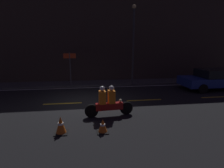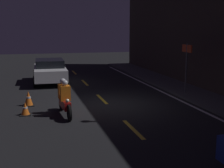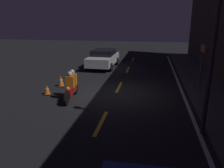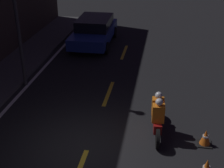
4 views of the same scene
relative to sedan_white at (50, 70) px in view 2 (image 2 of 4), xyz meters
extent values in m
plane|color=black|center=(6.05, 2.00, -0.75)|extent=(56.00, 56.00, 0.00)
cube|color=#424244|center=(6.05, 6.59, -0.69)|extent=(28.00, 1.94, 0.11)
cube|color=gold|center=(-3.95, 2.00, -0.74)|extent=(2.00, 0.14, 0.01)
cube|color=gold|center=(0.55, 2.00, -0.74)|extent=(2.00, 0.14, 0.01)
cube|color=gold|center=(5.05, 2.00, -0.74)|extent=(2.00, 0.14, 0.01)
cube|color=gold|center=(9.55, 2.00, -0.74)|extent=(2.00, 0.14, 0.01)
cube|color=silver|center=(6.05, 5.37, -0.74)|extent=(25.20, 0.14, 0.01)
cube|color=silver|center=(0.05, 0.00, -0.11)|extent=(4.14, 1.89, 0.64)
cube|color=black|center=(-0.16, 0.00, 0.42)|extent=(2.29, 1.67, 0.43)
cube|color=red|center=(-1.95, 0.63, 0.05)|extent=(0.07, 0.20, 0.10)
cube|color=red|center=(-1.98, -0.53, 0.05)|extent=(0.07, 0.20, 0.10)
cylinder|color=black|center=(1.34, 0.84, -0.43)|extent=(0.63, 0.20, 0.63)
cylinder|color=black|center=(1.29, -0.91, -0.43)|extent=(0.63, 0.20, 0.63)
cylinder|color=black|center=(-1.20, 0.91, -0.43)|extent=(0.63, 0.20, 0.63)
cylinder|color=black|center=(-1.24, -0.84, -0.43)|extent=(0.63, 0.20, 0.63)
cylinder|color=black|center=(8.10, 0.12, -0.46)|extent=(0.58, 0.13, 0.58)
cylinder|color=black|center=(6.55, 0.00, -0.46)|extent=(0.59, 0.15, 0.58)
cube|color=maroon|center=(7.33, 0.06, -0.31)|extent=(1.21, 0.33, 0.30)
sphere|color=#F2EABF|center=(7.83, 0.10, -0.08)|extent=(0.14, 0.14, 0.14)
cube|color=orange|center=(7.43, 0.07, 0.12)|extent=(0.31, 0.38, 0.55)
sphere|color=silver|center=(7.43, 0.07, 0.50)|extent=(0.22, 0.22, 0.22)
cube|color=orange|center=(7.03, 0.04, 0.12)|extent=(0.31, 0.38, 0.55)
sphere|color=silver|center=(7.03, 0.04, 0.50)|extent=(0.22, 0.22, 0.22)
cube|color=black|center=(5.46, -1.26, -0.73)|extent=(0.46, 0.46, 0.03)
cone|color=orange|center=(5.46, -1.26, -0.42)|extent=(0.36, 0.36, 0.60)
cylinder|color=white|center=(5.46, -1.26, -0.39)|extent=(0.20, 0.20, 0.07)
cube|color=black|center=(6.92, -1.38, -0.73)|extent=(0.41, 0.41, 0.03)
cone|color=orange|center=(6.92, -1.38, -0.48)|extent=(0.32, 0.32, 0.47)
cylinder|color=white|center=(6.92, -1.38, -0.46)|extent=(0.17, 0.17, 0.06)
cylinder|color=#4C4C51|center=(5.11, 6.21, 0.56)|extent=(0.08, 0.08, 2.40)
cube|color=red|center=(5.11, 6.21, 1.51)|extent=(0.90, 0.05, 0.36)
camera|label=1|loc=(6.49, -7.10, 2.31)|focal=28.00mm
camera|label=2|loc=(18.71, -1.15, 2.49)|focal=50.00mm
camera|label=3|loc=(16.60, 3.68, 2.86)|focal=35.00mm
camera|label=4|loc=(-0.89, 0.05, 5.03)|focal=50.00mm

